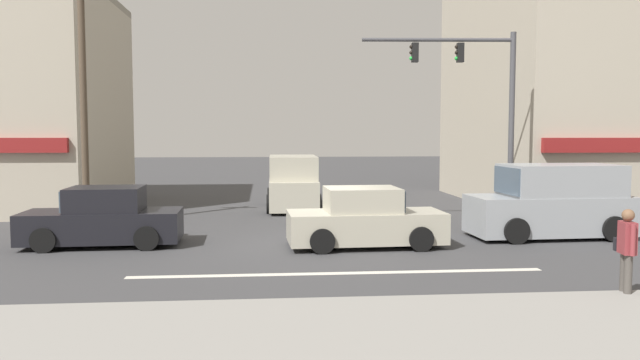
{
  "coord_description": "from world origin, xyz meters",
  "views": [
    {
      "loc": [
        -1.57,
        -16.65,
        3.04
      ],
      "look_at": [
        0.09,
        2.0,
        1.6
      ],
      "focal_mm": 35.0,
      "sensor_mm": 36.0,
      "label": 1
    }
  ],
  "objects": [
    {
      "name": "sedan_crossing_leftbound",
      "position": [
        1.07,
        -0.43,
        0.71
      ],
      "size": [
        4.16,
        2.0,
        1.58
      ],
      "color": "#B7B29E",
      "rests_on": "ground"
    },
    {
      "name": "ground_plane",
      "position": [
        0.0,
        0.0,
        0.0
      ],
      "size": [
        120.0,
        120.0,
        0.0
      ],
      "primitive_type": "plane",
      "color": "#3D3D3F"
    },
    {
      "name": "van_crossing_center",
      "position": [
        -0.47,
        7.86,
        1.01
      ],
      "size": [
        2.1,
        4.63,
        2.11
      ],
      "color": "#B7B29E",
      "rests_on": "ground"
    },
    {
      "name": "lane_marking_stripe",
      "position": [
        0.0,
        -3.5,
        0.0
      ],
      "size": [
        9.0,
        0.24,
        0.01
      ],
      "primitive_type": "cube",
      "color": "silver",
      "rests_on": "ground"
    },
    {
      "name": "traffic_light_mast",
      "position": [
        5.33,
        2.79,
        4.18
      ],
      "size": [
        4.88,
        0.5,
        6.2
      ],
      "color": "#47474C",
      "rests_on": "ground"
    },
    {
      "name": "sidewalk_curb",
      "position": [
        0.0,
        -8.5,
        0.08
      ],
      "size": [
        40.0,
        5.0,
        0.16
      ],
      "primitive_type": "cube",
      "color": "gray",
      "rests_on": "ground"
    },
    {
      "name": "pedestrian_foreground_with_bag",
      "position": [
        4.91,
        -6.11,
        0.95
      ],
      "size": [
        0.38,
        0.67,
        1.67
      ],
      "color": "#4C4742",
      "rests_on": "ground"
    },
    {
      "name": "utility_pole_near_left",
      "position": [
        -7.31,
        3.93,
        4.0
      ],
      "size": [
        1.4,
        0.22,
        7.71
      ],
      "color": "brown",
      "rests_on": "ground"
    },
    {
      "name": "van_parked_curbside",
      "position": [
        6.72,
        0.56,
        1.01
      ],
      "size": [
        4.66,
        2.17,
        2.11
      ],
      "color": "#999EA3",
      "rests_on": "ground"
    },
    {
      "name": "sedan_crossing_rightbound",
      "position": [
        -5.89,
        0.33,
        0.71
      ],
      "size": [
        4.15,
        1.97,
        1.58
      ],
      "color": "black",
      "rests_on": "ground"
    },
    {
      "name": "building_right_corner",
      "position": [
        12.82,
        9.29,
        5.89
      ],
      "size": [
        10.69,
        11.48,
        11.78
      ],
      "color": "#B7AD99",
      "rests_on": "ground"
    }
  ]
}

